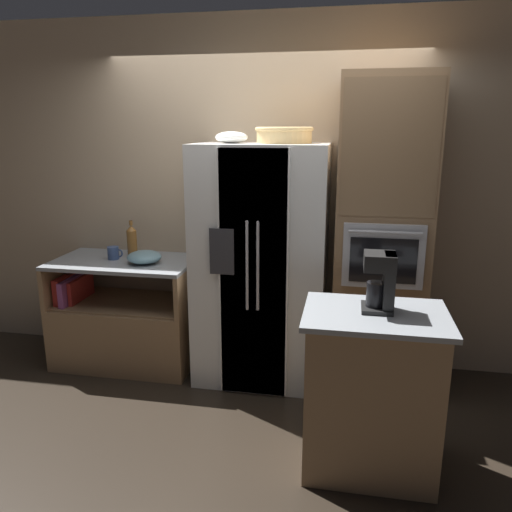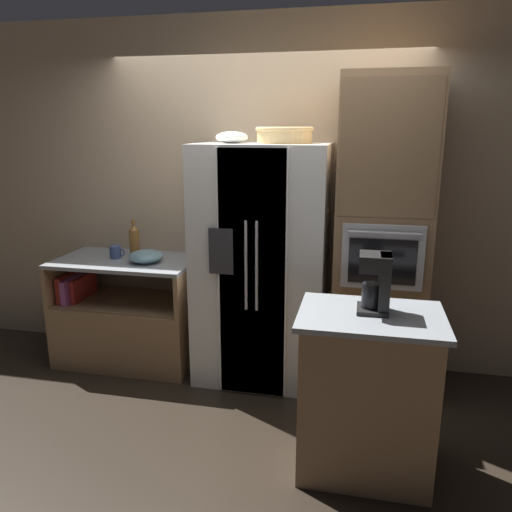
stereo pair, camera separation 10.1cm
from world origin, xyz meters
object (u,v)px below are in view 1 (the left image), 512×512
at_px(refrigerator, 262,265).
at_px(mug, 114,253).
at_px(mixing_bowl, 144,257).
at_px(coffee_maker, 382,280).
at_px(wall_oven, 381,239).
at_px(wicker_basket, 284,134).
at_px(bottle_tall, 132,240).
at_px(fruit_bowl, 232,137).

bearing_deg(refrigerator, mug, 178.38).
xyz_separation_m(mixing_bowl, coffee_maker, (1.78, -0.93, 0.20)).
height_order(mixing_bowl, coffee_maker, coffee_maker).
bearing_deg(wall_oven, mug, 179.93).
relative_size(wicker_basket, mixing_bowl, 1.55).
relative_size(bottle_tall, mixing_bowl, 1.12).
bearing_deg(fruit_bowl, wall_oven, 3.30).
bearing_deg(mug, bottle_tall, 48.20).
relative_size(wall_oven, mixing_bowl, 8.44).
bearing_deg(mixing_bowl, fruit_bowl, 0.38).
distance_m(wicker_basket, bottle_tall, 1.56).
distance_m(refrigerator, wicker_basket, 0.99).
xyz_separation_m(refrigerator, mixing_bowl, (-0.95, -0.04, 0.03)).
bearing_deg(wall_oven, fruit_bowl, -176.70).
bearing_deg(fruit_bowl, refrigerator, 8.09).
relative_size(wall_oven, wicker_basket, 5.46).
relative_size(wicker_basket, mug, 3.22).
bearing_deg(refrigerator, mixing_bowl, -177.82).
bearing_deg(bottle_tall, wicker_basket, -5.79).
relative_size(wall_oven, mug, 17.59).
height_order(wicker_basket, fruit_bowl, wicker_basket).
height_order(bottle_tall, coffee_maker, coffee_maker).
height_order(refrigerator, mug, refrigerator).
relative_size(fruit_bowl, coffee_maker, 0.72).
height_order(refrigerator, wall_oven, wall_oven).
bearing_deg(wicker_basket, wall_oven, 0.35).
distance_m(wall_oven, coffee_maker, 1.00).
bearing_deg(mug, fruit_bowl, -3.71).
relative_size(wall_oven, bottle_tall, 7.55).
relative_size(mug, mixing_bowl, 0.48).
distance_m(refrigerator, wall_oven, 0.91).
xyz_separation_m(mug, coffee_maker, (2.08, -1.00, 0.19)).
bearing_deg(coffee_maker, mug, 154.25).
bearing_deg(wicker_basket, coffee_maker, -55.71).
relative_size(mug, coffee_maker, 0.40).
bearing_deg(mug, wall_oven, -0.07).
bearing_deg(wicker_basket, bottle_tall, 174.21).
height_order(wall_oven, fruit_bowl, wall_oven).
distance_m(refrigerator, mixing_bowl, 0.95).
distance_m(fruit_bowl, mug, 1.38).
xyz_separation_m(refrigerator, coffee_maker, (0.84, -0.97, 0.22)).
height_order(refrigerator, mixing_bowl, refrigerator).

